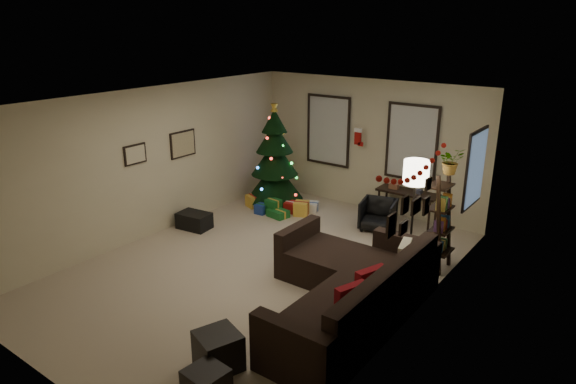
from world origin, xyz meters
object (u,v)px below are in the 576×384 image
(christmas_tree, at_px, (275,162))
(desk, at_px, (408,195))
(sofa, at_px, (350,291))
(desk_chair, at_px, (378,215))
(bookshelf, at_px, (442,223))

(christmas_tree, height_order, desk, christmas_tree)
(sofa, bearing_deg, desk_chair, 110.04)
(sofa, relative_size, desk_chair, 5.24)
(desk, xyz_separation_m, bookshelf, (1.25, -1.53, 0.21))
(desk, bearing_deg, sofa, -77.92)
(bookshelf, bearing_deg, sofa, -104.28)
(christmas_tree, bearing_deg, desk_chair, 0.60)
(christmas_tree, relative_size, desk, 1.88)
(sofa, xyz_separation_m, bookshelf, (0.50, 1.97, 0.47))
(desk_chair, bearing_deg, christmas_tree, 166.57)
(christmas_tree, height_order, bookshelf, christmas_tree)
(sofa, xyz_separation_m, desk_chair, (-1.04, 2.85, -0.01))
(christmas_tree, relative_size, desk_chair, 3.79)
(christmas_tree, distance_m, desk_chair, 2.53)
(sofa, bearing_deg, christmas_tree, 141.04)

